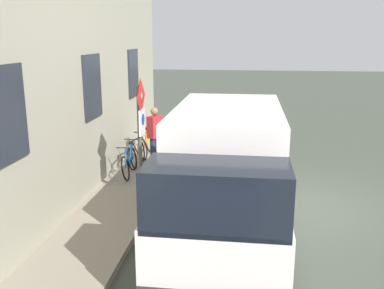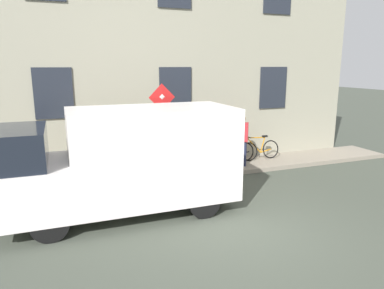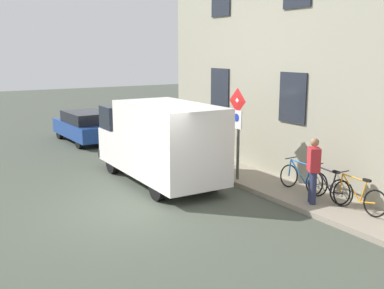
{
  "view_description": "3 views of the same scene",
  "coord_description": "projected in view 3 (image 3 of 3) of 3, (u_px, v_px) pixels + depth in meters",
  "views": [
    {
      "loc": [
        1.37,
        9.87,
        3.82
      ],
      "look_at": [
        2.53,
        0.67,
        1.48
      ],
      "focal_mm": 40.55,
      "sensor_mm": 36.0,
      "label": 1
    },
    {
      "loc": [
        -6.34,
        3.73,
        3.47
      ],
      "look_at": [
        2.46,
        0.38,
        1.37
      ],
      "focal_mm": 33.4,
      "sensor_mm": 36.0,
      "label": 2
    },
    {
      "loc": [
        -4.64,
        -9.99,
        4.01
      ],
      "look_at": [
        2.82,
        2.2,
        1.09
      ],
      "focal_mm": 42.72,
      "sensor_mm": 36.0,
      "label": 3
    }
  ],
  "objects": [
    {
      "name": "ground_plane",
      "position": [
        142.0,
        213.0,
        11.52
      ],
      "size": [
        80.0,
        80.0,
        0.0
      ],
      "primitive_type": "plane",
      "color": "#43483E"
    },
    {
      "name": "sidewalk_slab",
      "position": [
        270.0,
        185.0,
        13.66
      ],
      "size": [
        1.6,
        15.74,
        0.14
      ],
      "primitive_type": "cube",
      "color": "gray",
      "rests_on": "ground_plane"
    },
    {
      "name": "building_facade",
      "position": [
        304.0,
        46.0,
        13.43
      ],
      "size": [
        0.75,
        13.74,
        8.29
      ],
      "color": "#9F9B86",
      "rests_on": "ground_plane"
    },
    {
      "name": "sign_post_stacked",
      "position": [
        237.0,
        121.0,
        13.71
      ],
      "size": [
        0.15,
        0.56,
        2.69
      ],
      "color": "#474C47",
      "rests_on": "sidewalk_slab"
    },
    {
      "name": "delivery_van",
      "position": [
        160.0,
        140.0,
        14.02
      ],
      "size": [
        2.03,
        5.34,
        2.5
      ],
      "rotation": [
        0.0,
        0.0,
        1.56
      ],
      "color": "white",
      "rests_on": "ground_plane"
    },
    {
      "name": "parked_hatchback",
      "position": [
        86.0,
        126.0,
        20.48
      ],
      "size": [
        1.88,
        4.05,
        1.38
      ],
      "rotation": [
        0.0,
        0.0,
        1.6
      ],
      "color": "navy",
      "rests_on": "ground_plane"
    },
    {
      "name": "bicycle_orange",
      "position": [
        357.0,
        196.0,
        11.25
      ],
      "size": [
        0.46,
        1.71,
        0.89
      ],
      "rotation": [
        0.0,
        0.0,
        1.58
      ],
      "color": "black",
      "rests_on": "sidewalk_slab"
    },
    {
      "name": "bicycle_black",
      "position": [
        328.0,
        187.0,
        12.02
      ],
      "size": [
        0.46,
        1.72,
        0.89
      ],
      "rotation": [
        0.0,
        0.0,
        1.5
      ],
      "color": "black",
      "rests_on": "sidewalk_slab"
    },
    {
      "name": "bicycle_blue",
      "position": [
        303.0,
        178.0,
        12.79
      ],
      "size": [
        0.46,
        1.72,
        0.89
      ],
      "rotation": [
        0.0,
        0.0,
        1.63
      ],
      "color": "black",
      "rests_on": "sidewalk_slab"
    },
    {
      "name": "pedestrian",
      "position": [
        313.0,
        168.0,
        11.68
      ],
      "size": [
        0.43,
        0.48,
        1.72
      ],
      "rotation": [
        0.0,
        0.0,
        2.58
      ],
      "color": "#262B47",
      "rests_on": "sidewalk_slab"
    }
  ]
}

